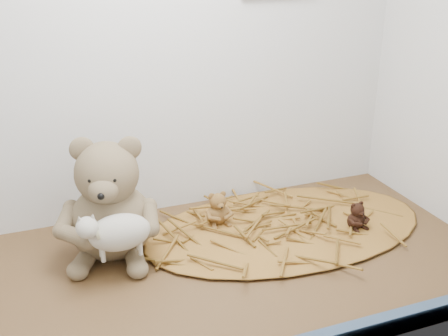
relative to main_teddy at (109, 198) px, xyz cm
name	(u,v)px	position (x,y,z in cm)	size (l,w,h in cm)	color
alcove_shell	(179,35)	(14.38, -4.00, 32.14)	(120.40, 60.20, 90.40)	#412A16
straw_bed	(286,227)	(38.35, -3.51, -12.22)	(66.01, 38.33, 1.28)	brown
main_teddy	(109,198)	(0.00, 0.00, 0.00)	(20.74, 21.89, 25.72)	olive
toy_lamb	(120,232)	(0.00, -9.22, -3.06)	(15.51, 9.47, 10.02)	beige
mini_teddy_tan	(218,207)	(24.29, 3.03, -7.73)	(6.22, 6.56, 7.71)	olive
mini_teddy_brown	(357,214)	(52.41, -10.05, -8.45)	(5.05, 5.33, 6.26)	black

